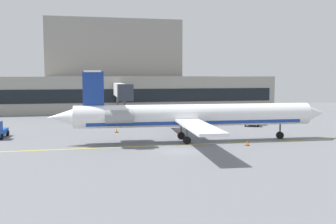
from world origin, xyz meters
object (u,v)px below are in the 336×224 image
pushback_tractor (252,119)px  regional_jet (191,116)px  belt_loader (104,116)px  fuel_tank (219,112)px

pushback_tractor → regional_jet: bearing=-137.6°
belt_loader → fuel_tank: fuel_tank is taller
regional_jet → pushback_tractor: (13.30, 12.14, -2.12)m
regional_jet → fuel_tank: regional_jet is taller
pushback_tractor → belt_loader: bearing=155.6°
fuel_tank → belt_loader: bearing=177.3°
regional_jet → pushback_tractor: size_ratio=8.19×
belt_loader → fuel_tank: 20.52m
fuel_tank → pushback_tractor: bearing=-76.8°
regional_jet → fuel_tank: (11.10, 21.47, -1.88)m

